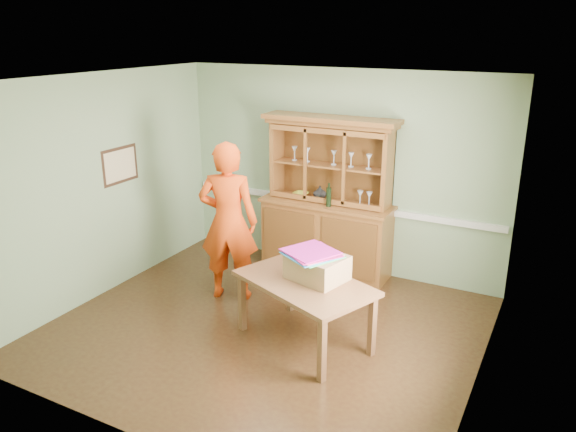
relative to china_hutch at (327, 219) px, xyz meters
The scene contains 14 objects.
floor 1.91m from the china_hutch, 88.54° to the right, with size 4.50×4.50×0.00m, color #422D15.
ceiling 2.63m from the china_hutch, 88.54° to the right, with size 4.50×4.50×0.00m, color white.
wall_back 0.65m from the china_hutch, 79.37° to the left, with size 4.50×4.50×0.00m, color gray.
wall_left 2.89m from the china_hutch, 141.39° to the right, with size 4.00×4.00×0.00m, color gray.
wall_right 2.96m from the china_hutch, 37.50° to the right, with size 4.00×4.00×0.00m, color gray.
wall_front 3.81m from the china_hutch, 89.32° to the right, with size 4.50×4.50×0.00m, color gray.
chair_rail 0.27m from the china_hutch, 78.16° to the left, with size 4.41×0.05×0.08m, color silver.
framed_map 2.75m from the china_hutch, 146.22° to the right, with size 0.03×0.60×0.46m.
window_panel 3.16m from the china_hutch, 42.19° to the right, with size 0.03×0.96×1.36m.
china_hutch is the anchor object (origin of this frame).
dining_table 1.89m from the china_hutch, 73.05° to the right, with size 1.63×1.31×0.71m.
cardboard_box 1.80m from the china_hutch, 69.41° to the right, with size 0.56×0.45×0.26m, color #A37E54.
kite_stack 1.85m from the china_hutch, 71.14° to the right, with size 0.65×0.65×0.04m.
person 1.47m from the china_hutch, 120.51° to the right, with size 0.71×0.47×1.95m, color #E8440E.
Camera 1 is at (2.79, -4.77, 3.18)m, focal length 35.00 mm.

